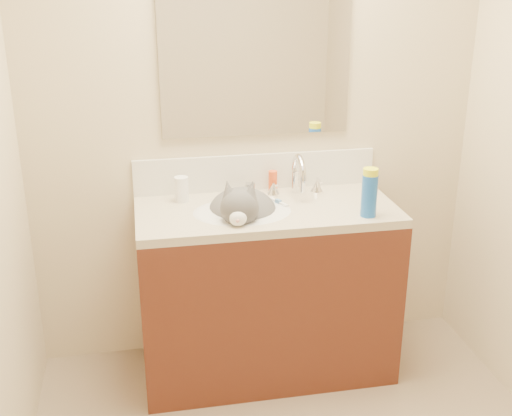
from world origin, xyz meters
name	(u,v)px	position (x,y,z in m)	size (l,w,h in m)	color
room_shell	(337,121)	(0.00, 0.00, 1.49)	(2.24, 2.54, 2.52)	beige
vanity_cabinet	(266,294)	(0.00, 0.97, 0.41)	(1.20, 0.55, 0.82)	#512315
counter_slab	(267,211)	(0.00, 0.97, 0.84)	(1.20, 0.55, 0.04)	#C2B398
basin	(242,226)	(-0.12, 0.94, 0.79)	(0.45, 0.36, 0.14)	white
faucet	(298,178)	(0.18, 1.11, 0.95)	(0.28, 0.20, 0.21)	silver
cat	(242,213)	(-0.11, 0.97, 0.84)	(0.40, 0.48, 0.34)	#4B494B
backsplash	(256,172)	(0.00, 1.24, 0.95)	(1.20, 0.02, 0.18)	silver
mirror	(256,50)	(0.00, 1.24, 1.54)	(0.90, 0.02, 0.80)	white
pill_bottle	(182,189)	(-0.38, 1.13, 0.92)	(0.07, 0.07, 0.12)	white
pill_label	(182,192)	(-0.38, 1.13, 0.91)	(0.06, 0.06, 0.04)	#E55C26
silver_jar	(250,189)	(-0.04, 1.16, 0.89)	(0.05, 0.05, 0.06)	#B7B7BC
amber_bottle	(273,182)	(0.07, 1.18, 0.91)	(0.04, 0.04, 0.11)	#E44C1A
toothbrush	(278,202)	(0.07, 1.02, 0.86)	(0.01, 0.14, 0.01)	white
toothbrush_head	(278,201)	(0.07, 1.02, 0.87)	(0.02, 0.03, 0.02)	#5A89C0
spray_can	(369,196)	(0.42, 0.79, 0.96)	(0.07, 0.07, 0.19)	blue
spray_cap	(371,173)	(0.42, 0.79, 1.06)	(0.07, 0.07, 0.04)	#ECF619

